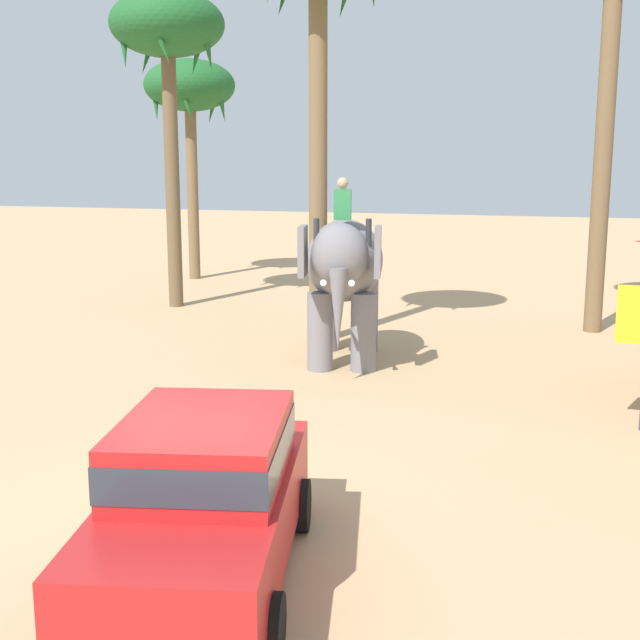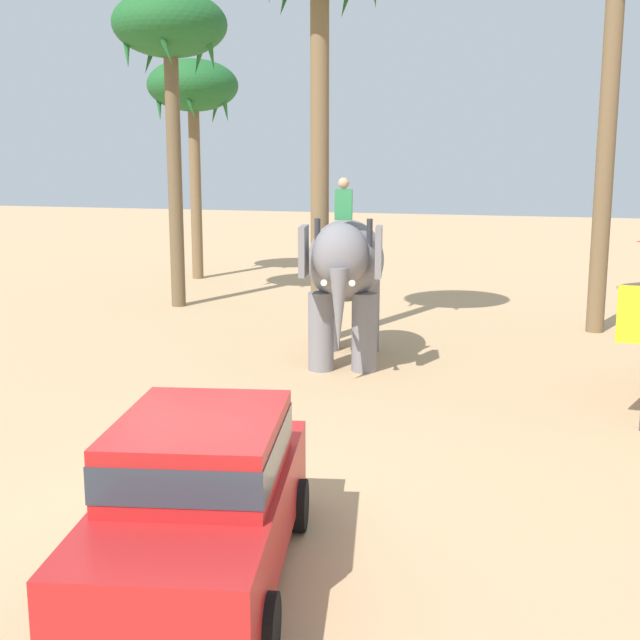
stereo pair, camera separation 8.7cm
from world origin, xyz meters
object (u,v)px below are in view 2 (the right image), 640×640
(car_sedan_foreground, at_px, (200,493))
(palm_tree_left_of_road, at_px, (193,91))
(elephant_with_mahout, at_px, (345,269))
(palm_tree_near_hut, at_px, (170,35))

(car_sedan_foreground, relative_size, palm_tree_left_of_road, 0.57)
(car_sedan_foreground, bearing_deg, palm_tree_left_of_road, 117.29)
(elephant_with_mahout, bearing_deg, palm_tree_near_hut, 142.65)
(elephant_with_mahout, xyz_separation_m, palm_tree_left_of_road, (-8.93, 10.67, 4.65))
(palm_tree_left_of_road, bearing_deg, car_sedan_foreground, -62.71)
(car_sedan_foreground, distance_m, palm_tree_near_hut, 17.90)
(palm_tree_left_of_road, bearing_deg, elephant_with_mahout, -50.05)
(palm_tree_near_hut, height_order, palm_tree_left_of_road, palm_tree_near_hut)
(car_sedan_foreground, xyz_separation_m, elephant_with_mahout, (-1.38, 9.33, 1.06))
(car_sedan_foreground, bearing_deg, elephant_with_mahout, 98.43)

